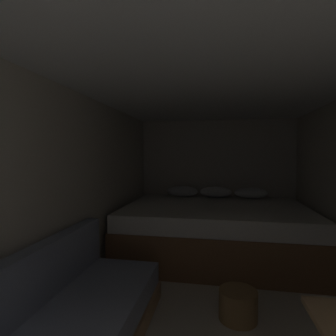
{
  "coord_description": "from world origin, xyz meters",
  "views": [
    {
      "loc": [
        0.04,
        -0.49,
        1.36
      ],
      "look_at": [
        -0.51,
        2.46,
        1.22
      ],
      "focal_mm": 29.21,
      "sensor_mm": 36.0,
      "label": 1
    }
  ],
  "objects": [
    {
      "name": "wall_left",
      "position": [
        -1.29,
        1.8,
        0.98
      ],
      "size": [
        0.05,
        4.73,
        1.95
      ],
      "primitive_type": "cube",
      "color": "beige",
      "rests_on": "ground"
    },
    {
      "name": "wicker_basket",
      "position": [
        0.21,
        1.79,
        0.12
      ],
      "size": [
        0.32,
        0.32,
        0.25
      ],
      "color": "olive",
      "rests_on": "ground"
    },
    {
      "name": "ground_plane",
      "position": [
        0.0,
        1.8,
        0.0
      ],
      "size": [
        6.73,
        6.73,
        0.0
      ],
      "primitive_type": "plane",
      "color": "beige"
    },
    {
      "name": "bed",
      "position": [
        0.0,
        3.25,
        0.35
      ],
      "size": [
        2.41,
        1.76,
        0.86
      ],
      "color": "brown",
      "rests_on": "ground"
    },
    {
      "name": "ceiling_slab",
      "position": [
        0.0,
        1.8,
        1.98
      ],
      "size": [
        2.63,
        4.73,
        0.05
      ],
      "primitive_type": "cube",
      "color": "white",
      "rests_on": "wall_left"
    },
    {
      "name": "wall_back",
      "position": [
        0.0,
        4.19,
        0.98
      ],
      "size": [
        2.63,
        0.05,
        1.95
      ],
      "primitive_type": "cube",
      "color": "beige",
      "rests_on": "ground"
    }
  ]
}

